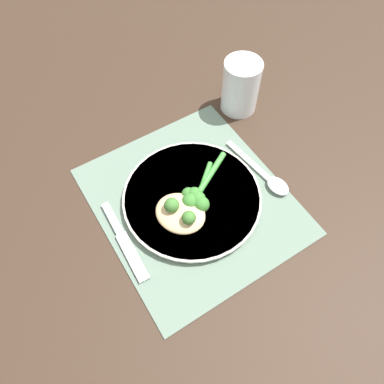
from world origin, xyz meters
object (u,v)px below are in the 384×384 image
(spoon, at_px, (271,180))
(water_glass, at_px, (241,86))
(chicken_fillet, at_px, (180,213))
(knife, at_px, (123,239))
(broccoli_stalk_left, at_px, (198,191))
(broccoli_stalk_front, at_px, (196,200))
(plate, at_px, (192,198))

(spoon, xyz_separation_m, water_glass, (0.20, -0.07, 0.05))
(chicken_fillet, bearing_deg, knife, 78.84)
(broccoli_stalk_left, bearing_deg, broccoli_stalk_front, 109.22)
(broccoli_stalk_left, relative_size, knife, 0.74)
(broccoli_stalk_left, relative_size, spoon, 0.76)
(broccoli_stalk_left, distance_m, spoon, 0.15)
(broccoli_stalk_front, relative_size, knife, 0.60)
(chicken_fillet, distance_m, spoon, 0.20)
(knife, bearing_deg, broccoli_stalk_left, -177.41)
(chicken_fillet, xyz_separation_m, knife, (0.02, 0.11, -0.02))
(spoon, relative_size, water_glass, 1.43)
(spoon, bearing_deg, broccoli_stalk_front, -16.54)
(chicken_fillet, distance_m, water_glass, 0.32)
(knife, bearing_deg, broccoli_stalk_front, 176.41)
(broccoli_stalk_front, distance_m, water_glass, 0.29)
(knife, bearing_deg, water_glass, -154.39)
(plate, height_order, water_glass, water_glass)
(broccoli_stalk_front, relative_size, broccoli_stalk_left, 0.81)
(knife, relative_size, spoon, 1.02)
(knife, distance_m, spoon, 0.30)
(spoon, bearing_deg, water_glass, -115.24)
(knife, height_order, spoon, spoon)
(plate, bearing_deg, chicken_fillet, 121.91)
(plate, relative_size, water_glass, 2.21)
(knife, bearing_deg, spoon, 174.28)
(broccoli_stalk_front, xyz_separation_m, spoon, (-0.03, -0.16, -0.02))
(knife, bearing_deg, plate, -176.27)
(plate, height_order, broccoli_stalk_left, broccoli_stalk_left)
(broccoli_stalk_front, distance_m, knife, 0.15)
(water_glass, bearing_deg, plate, 125.19)
(chicken_fillet, relative_size, water_glass, 1.00)
(knife, distance_m, water_glass, 0.41)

